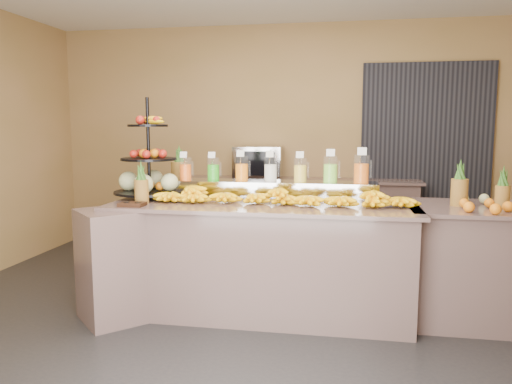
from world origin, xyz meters
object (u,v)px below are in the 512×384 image
(pitcher_tray, at_px, (271,189))
(fruit_stand, at_px, (154,172))
(banana_heap, at_px, (282,196))
(condiment_caddy, at_px, (132,204))
(right_fruit_pile, at_px, (481,200))
(oven_warmer, at_px, (258,162))

(pitcher_tray, xyz_separation_m, fruit_stand, (-1.02, -0.15, 0.15))
(pitcher_tray, distance_m, banana_heap, 0.35)
(pitcher_tray, height_order, fruit_stand, fruit_stand)
(banana_heap, bearing_deg, condiment_caddy, -164.35)
(banana_heap, bearing_deg, right_fruit_pile, 0.71)
(pitcher_tray, distance_m, condiment_caddy, 1.20)
(condiment_caddy, bearing_deg, pitcher_tray, 32.52)
(condiment_caddy, bearing_deg, oven_warmer, 75.18)
(condiment_caddy, xyz_separation_m, oven_warmer, (0.61, 2.32, 0.18))
(banana_heap, bearing_deg, oven_warmer, 105.24)
(pitcher_tray, relative_size, oven_warmer, 3.21)
(oven_warmer, bearing_deg, banana_heap, -76.91)
(banana_heap, bearing_deg, fruit_stand, 171.79)
(fruit_stand, bearing_deg, banana_heap, -26.12)
(fruit_stand, xyz_separation_m, oven_warmer, (0.62, 1.82, -0.03))
(right_fruit_pile, xyz_separation_m, oven_warmer, (-2.07, 1.97, 0.12))
(pitcher_tray, distance_m, oven_warmer, 1.72)
(pitcher_tray, bearing_deg, right_fruit_pile, -10.29)
(pitcher_tray, height_order, banana_heap, banana_heap)
(pitcher_tray, height_order, oven_warmer, oven_warmer)
(fruit_stand, distance_m, oven_warmer, 1.93)
(fruit_stand, height_order, right_fruit_pile, fruit_stand)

